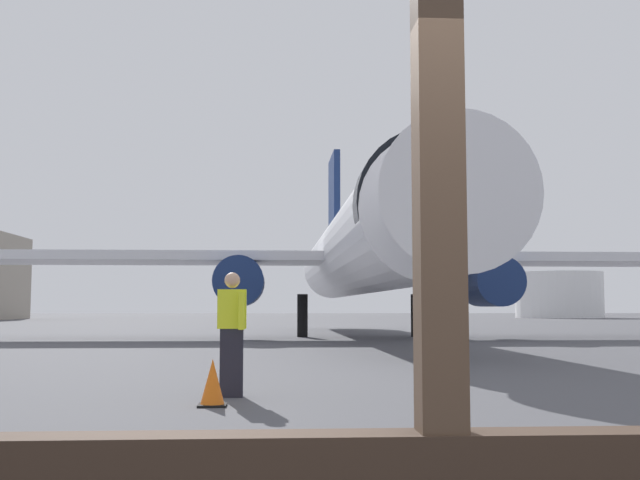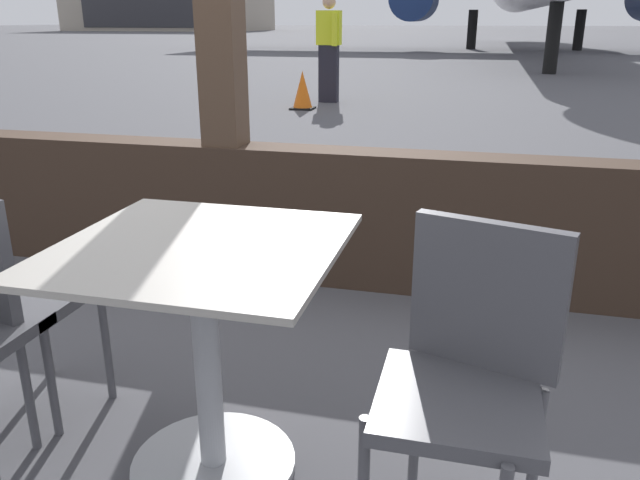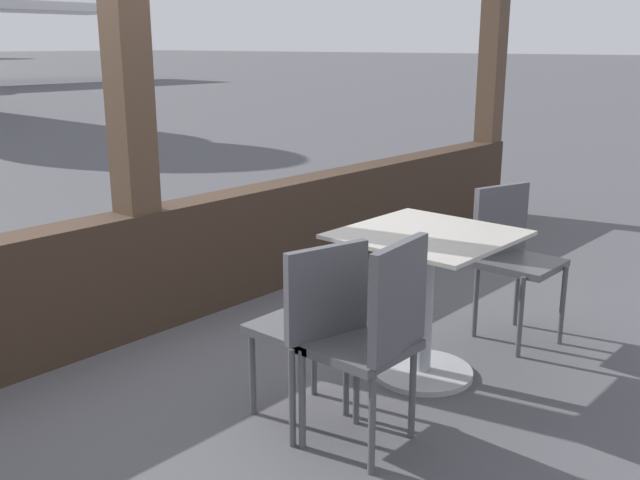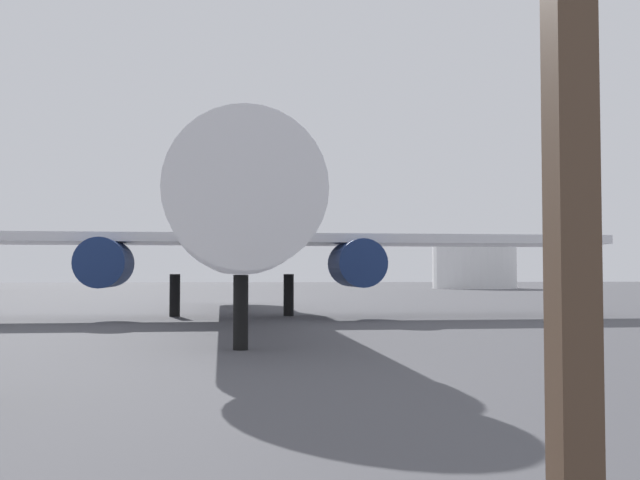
# 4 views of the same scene
# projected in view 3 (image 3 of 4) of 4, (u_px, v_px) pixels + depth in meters

# --- Properties ---
(window_frame) EXTENTS (8.46, 0.24, 3.88)m
(window_frame) POSITION_uv_depth(u_px,v_px,m) (130.00, 108.00, 4.02)
(window_frame) COLOR #38281E
(window_frame) RESTS_ON ground
(dining_table) EXTENTS (0.78, 0.78, 0.76)m
(dining_table) POSITION_uv_depth(u_px,v_px,m) (426.00, 294.00, 3.64)
(dining_table) COLOR #ADA89E
(dining_table) RESTS_ON ground
(cafe_chair_window_left) EXTENTS (0.47, 0.47, 0.88)m
(cafe_chair_window_left) POSITION_uv_depth(u_px,v_px,m) (512.00, 248.00, 4.12)
(cafe_chair_window_left) COLOR #4C4C51
(cafe_chair_window_left) RESTS_ON ground
(cafe_chair_window_right) EXTENTS (0.46, 0.46, 0.86)m
(cafe_chair_window_right) POSITION_uv_depth(u_px,v_px,m) (313.00, 318.00, 3.12)
(cafe_chair_window_right) COLOR #4C4C51
(cafe_chair_window_right) RESTS_ON ground
(cafe_chair_aisle_left) EXTENTS (0.42, 0.42, 0.92)m
(cafe_chair_aisle_left) POSITION_uv_depth(u_px,v_px,m) (377.00, 329.00, 2.93)
(cafe_chair_aisle_left) COLOR #4C4C51
(cafe_chair_aisle_left) RESTS_ON ground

